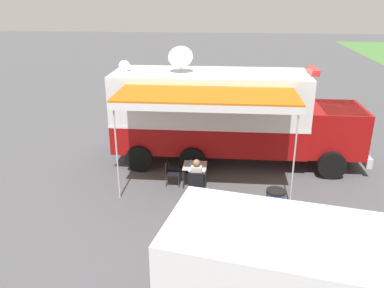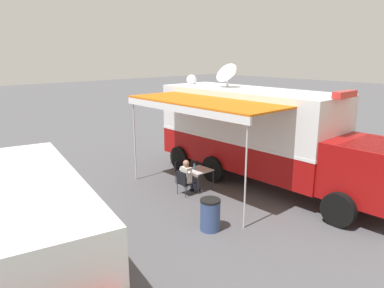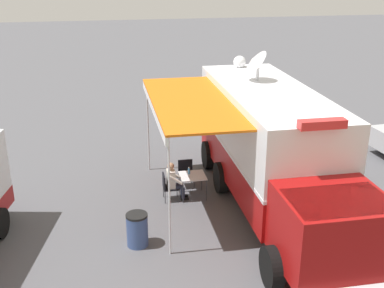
{
  "view_description": "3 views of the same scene",
  "coord_description": "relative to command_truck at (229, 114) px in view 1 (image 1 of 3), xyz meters",
  "views": [
    {
      "loc": [
        14.56,
        0.61,
        6.34
      ],
      "look_at": [
        1.55,
        -0.53,
        1.25
      ],
      "focal_mm": 37.17,
      "sensor_mm": 36.0,
      "label": 1
    },
    {
      "loc": [
        10.79,
        8.69,
        4.86
      ],
      "look_at": [
        2.22,
        -0.72,
        1.62
      ],
      "focal_mm": 33.94,
      "sensor_mm": 36.0,
      "label": 2
    },
    {
      "loc": [
        4.77,
        13.36,
        7.06
      ],
      "look_at": [
        2.18,
        -0.61,
        1.69
      ],
      "focal_mm": 45.7,
      "sensor_mm": 36.0,
      "label": 3
    }
  ],
  "objects": [
    {
      "name": "folding_chair_at_table",
      "position": [
        2.97,
        -1.02,
        -1.43
      ],
      "size": [
        0.48,
        0.48,
        0.87
      ],
      "color": "black",
      "rests_on": "ground"
    },
    {
      "name": "folding_table",
      "position": [
        2.17,
        -1.12,
        -1.27
      ],
      "size": [
        0.8,
        0.8,
        0.73
      ],
      "color": "silver",
      "rests_on": "ground"
    },
    {
      "name": "folding_chair_beside_table",
      "position": [
        2.24,
        -1.97,
        -1.43
      ],
      "size": [
        0.48,
        0.48,
        0.87
      ],
      "color": "black",
      "rests_on": "ground"
    },
    {
      "name": "water_bottle",
      "position": [
        2.26,
        -1.26,
        -1.11
      ],
      "size": [
        0.07,
        0.07,
        0.22
      ],
      "color": "#4C99D8",
      "rests_on": "folding_table"
    },
    {
      "name": "ground_plane",
      "position": [
        -0.04,
        -0.75,
        -1.94
      ],
      "size": [
        100.0,
        100.0,
        0.0
      ],
      "primitive_type": "plane",
      "color": "#515156"
    },
    {
      "name": "trash_bin",
      "position": [
        4.11,
        1.4,
        -1.49
      ],
      "size": [
        0.57,
        0.57,
        0.91
      ],
      "color": "#384C7F",
      "rests_on": "ground"
    },
    {
      "name": "seated_responder",
      "position": [
        2.78,
        -1.02,
        -1.29
      ],
      "size": [
        0.66,
        0.55,
        1.25
      ],
      "color": "silver",
      "rests_on": "ground"
    },
    {
      "name": "command_truck",
      "position": [
        0.0,
        0.0,
        0.0
      ],
      "size": [
        4.87,
        9.5,
        4.53
      ],
      "color": "#9E0F0F",
      "rests_on": "ground"
    },
    {
      "name": "car_behind_truck",
      "position": [
        -7.36,
        -2.96,
        -1.06
      ],
      "size": [
        4.32,
        2.25,
        1.76
      ],
      "color": "#B2B5BA",
      "rests_on": "ground"
    },
    {
      "name": "lot_stripe",
      "position": [
        -3.27,
        0.34,
        -1.94
      ],
      "size": [
        0.14,
        4.8,
        0.01
      ],
      "primitive_type": "cube",
      "rotation": [
        0.0,
        0.0,
        -0.0
      ],
      "color": "silver",
      "rests_on": "ground"
    }
  ]
}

